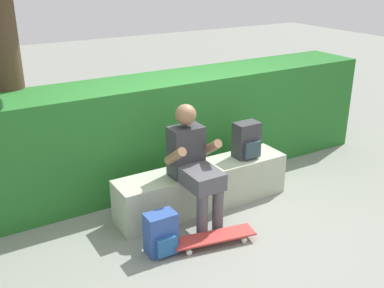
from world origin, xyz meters
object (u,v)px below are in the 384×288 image
bench_main (203,187)px  backpack_on_bench (247,141)px  person_skater (193,162)px  backpack_on_ground (161,234)px  skateboard_near_person (214,237)px

bench_main → backpack_on_bench: bearing=-1.0°
person_skater → backpack_on_ground: size_ratio=3.04×
bench_main → person_skater: size_ratio=1.62×
backpack_on_bench → backpack_on_ground: backpack_on_bench is taller
backpack_on_bench → backpack_on_ground: 1.52m
person_skater → skateboard_near_person: (-0.05, -0.47, -0.59)m
bench_main → backpack_on_bench: size_ratio=4.92×
person_skater → backpack_on_ground: (-0.54, -0.33, -0.47)m
skateboard_near_person → backpack_on_bench: size_ratio=2.06×
skateboard_near_person → backpack_on_bench: 1.24m
skateboard_near_person → backpack_on_ground: bearing=163.7°
bench_main → backpack_on_bench: (0.56, -0.01, 0.43)m
backpack_on_bench → backpack_on_ground: (-1.35, -0.53, -0.47)m
person_skater → backpack_on_ground: 0.79m
backpack_on_ground → backpack_on_bench: bearing=21.3°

